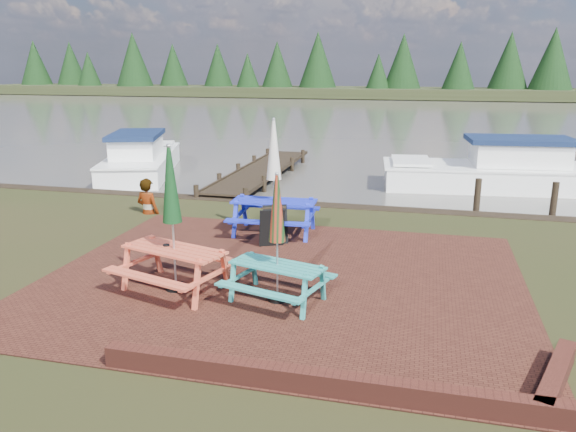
# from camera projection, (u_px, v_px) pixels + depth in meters

# --- Properties ---
(ground) EXTENTS (120.00, 120.00, 0.00)m
(ground) POSITION_uv_depth(u_px,v_px,m) (267.00, 300.00, 9.80)
(ground) COLOR black
(ground) RESTS_ON ground
(paving) EXTENTS (9.00, 7.50, 0.02)m
(paving) POSITION_uv_depth(u_px,v_px,m) (282.00, 279.00, 10.73)
(paving) COLOR #3B1A13
(paving) RESTS_ON ground
(brick_wall) EXTENTS (6.21, 1.79, 0.30)m
(brick_wall) POSITION_uv_depth(u_px,v_px,m) (379.00, 382.00, 6.99)
(brick_wall) COLOR #4C1E16
(brick_wall) RESTS_ON ground
(water) EXTENTS (120.00, 60.00, 0.02)m
(water) POSITION_uv_depth(u_px,v_px,m) (396.00, 117.00, 44.45)
(water) COLOR #413D37
(water) RESTS_ON ground
(far_treeline) EXTENTS (120.00, 10.00, 8.10)m
(far_treeline) POSITION_uv_depth(u_px,v_px,m) (412.00, 70.00, 70.76)
(far_treeline) COLOR black
(far_treeline) RESTS_ON ground
(picnic_table_teal) EXTENTS (1.95, 1.83, 2.25)m
(picnic_table_teal) POSITION_uv_depth(u_px,v_px,m) (277.00, 259.00, 9.54)
(picnic_table_teal) COLOR teal
(picnic_table_teal) RESTS_ON ground
(picnic_table_red) EXTENTS (2.31, 2.16, 2.64)m
(picnic_table_red) POSITION_uv_depth(u_px,v_px,m) (174.00, 242.00, 10.00)
(picnic_table_red) COLOR #E15739
(picnic_table_red) RESTS_ON ground
(picnic_table_blue) EXTENTS (2.08, 1.87, 2.76)m
(picnic_table_blue) POSITION_uv_depth(u_px,v_px,m) (274.00, 195.00, 13.38)
(picnic_table_blue) COLOR #1A28C5
(picnic_table_blue) RESTS_ON ground
(chalkboard) EXTENTS (0.60, 0.74, 0.90)m
(chalkboard) POSITION_uv_depth(u_px,v_px,m) (274.00, 226.00, 12.62)
(chalkboard) COLOR black
(chalkboard) RESTS_ON ground
(jetty) EXTENTS (1.76, 9.08, 1.00)m
(jetty) POSITION_uv_depth(u_px,v_px,m) (261.00, 171.00, 21.15)
(jetty) COLOR black
(jetty) RESTS_ON ground
(boat_jetty) EXTENTS (4.14, 6.87, 1.88)m
(boat_jetty) POSITION_uv_depth(u_px,v_px,m) (141.00, 161.00, 21.82)
(boat_jetty) COLOR white
(boat_jetty) RESTS_ON ground
(boat_near) EXTENTS (7.50, 3.24, 1.97)m
(boat_near) POSITION_uv_depth(u_px,v_px,m) (496.00, 172.00, 19.31)
(boat_near) COLOR white
(boat_near) RESTS_ON ground
(person) EXTENTS (0.79, 0.61, 1.94)m
(person) POSITION_uv_depth(u_px,v_px,m) (146.00, 179.00, 15.29)
(person) COLOR gray
(person) RESTS_ON ground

